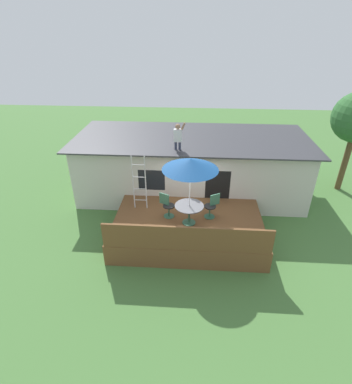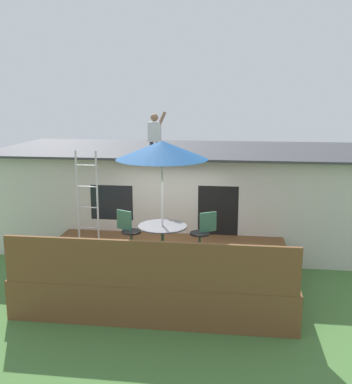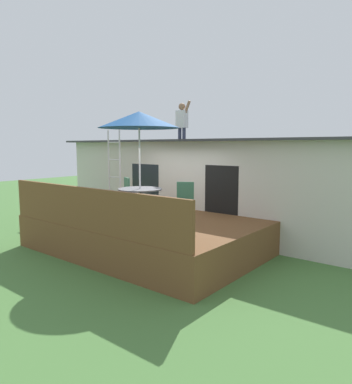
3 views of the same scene
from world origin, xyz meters
TOP-DOWN VIEW (x-y plane):
  - ground_plane at (0.00, 0.00)m, footprint 40.00×40.00m
  - house at (0.00, 3.60)m, footprint 10.50×4.50m
  - deck at (0.00, 0.00)m, footprint 5.52×3.64m
  - deck_railing at (0.00, -1.77)m, footprint 5.42×0.08m
  - patio_table at (0.03, -0.26)m, footprint 1.04×1.04m
  - patio_umbrella at (0.03, -0.26)m, footprint 1.90×1.90m
  - step_ladder at (-1.90, 0.65)m, footprint 0.52×0.04m
  - person_figure at (-0.52, 2.08)m, footprint 0.47×0.20m
  - patio_chair_left at (-0.80, 0.15)m, footprint 0.59×0.44m
  - patio_chair_right at (0.86, 0.23)m, footprint 0.57×0.44m

SIDE VIEW (x-z plane):
  - ground_plane at x=0.00m, z-range 0.00..0.00m
  - deck at x=0.00m, z-range 0.00..0.80m
  - deck_railing at x=0.00m, z-range 0.80..1.70m
  - patio_chair_left at x=-0.80m, z-range 0.80..1.72m
  - patio_chair_right at x=0.86m, z-range 0.80..1.72m
  - house at x=0.00m, z-range 0.01..2.74m
  - patio_table at x=0.03m, z-range 1.01..1.76m
  - step_ladder at x=-1.90m, z-range 0.80..3.00m
  - patio_umbrella at x=0.03m, z-range 1.88..4.42m
  - person_figure at x=-0.52m, z-range 2.79..3.90m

